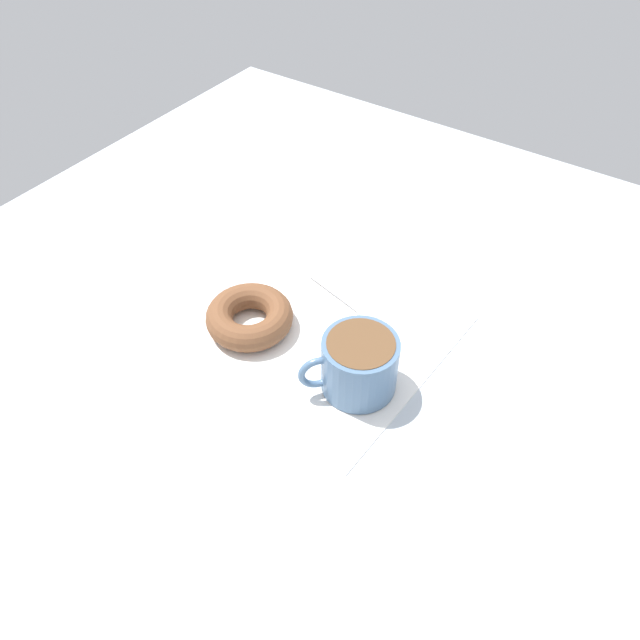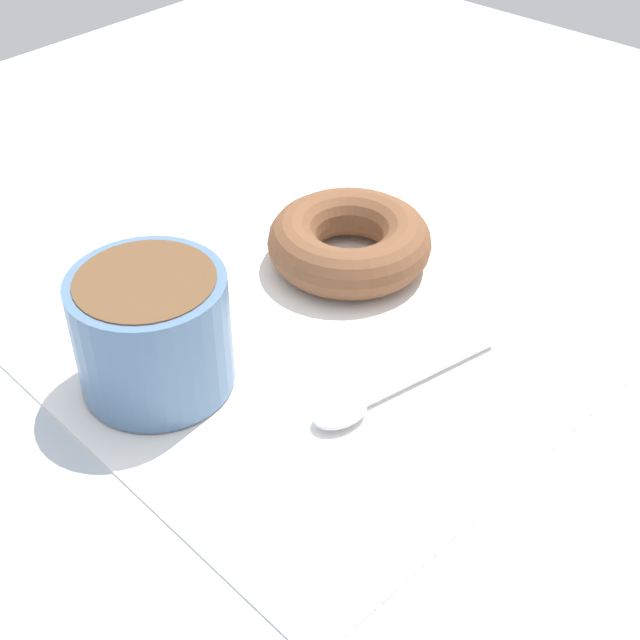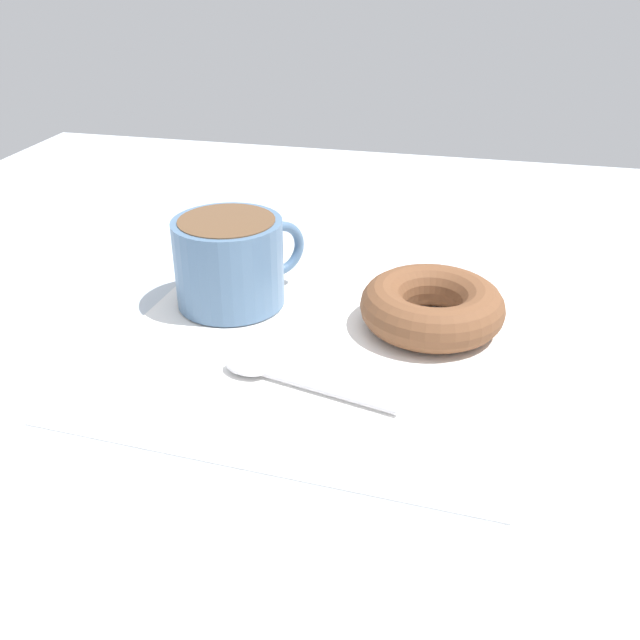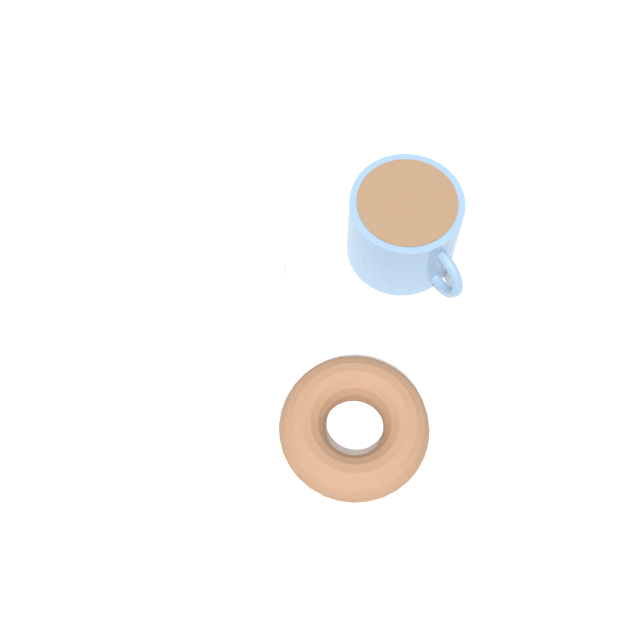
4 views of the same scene
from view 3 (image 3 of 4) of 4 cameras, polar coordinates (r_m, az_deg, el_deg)
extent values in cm
cube|color=#B2BCC6|center=(56.16, 1.56, -4.19)|extent=(120.00, 120.00, 2.00)
cube|color=white|center=(57.68, 0.00, -1.87)|extent=(34.01, 34.01, 0.30)
cylinder|color=slate|center=(62.72, -7.28, 4.60)|extent=(9.51, 9.51, 7.66)
cylinder|color=brown|center=(61.35, -7.49, 7.69)|extent=(8.31, 8.31, 0.60)
torus|color=slate|center=(65.05, -3.26, 5.69)|extent=(4.48, 4.12, 5.19)
torus|color=brown|center=(59.79, 8.95, 1.09)|extent=(12.00, 12.00, 3.67)
ellipsoid|color=silver|center=(53.91, -5.85, -3.68)|extent=(3.18, 4.06, 0.90)
cylinder|color=silver|center=(51.19, 0.53, -5.68)|extent=(3.17, 10.95, 0.56)
camera|label=1|loc=(1.12, -15.46, 44.96)|focal=35.00mm
camera|label=2|loc=(0.49, -62.48, 25.23)|focal=50.00mm
camera|label=4|loc=(0.71, 51.66, 56.91)|focal=50.00mm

